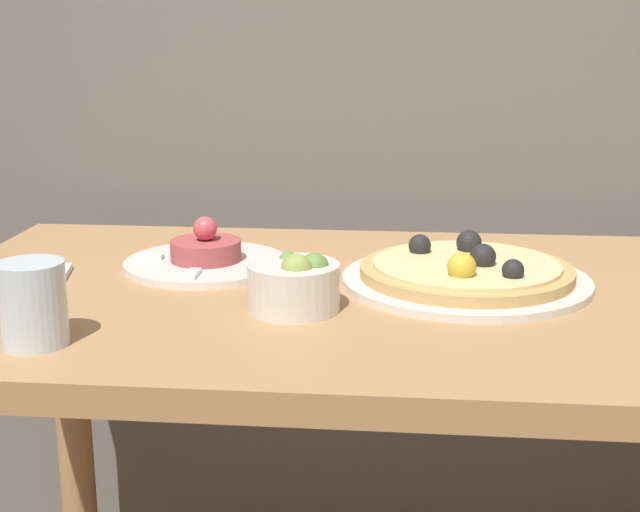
% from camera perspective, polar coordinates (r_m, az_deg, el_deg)
% --- Properties ---
extents(dining_table, '(1.15, 0.67, 0.79)m').
position_cam_1_polar(dining_table, '(1.19, 2.91, -8.24)').
color(dining_table, '#AD7F51').
rests_on(dining_table, ground_plane).
extents(pizza_plate, '(0.32, 0.32, 0.06)m').
position_cam_1_polar(pizza_plate, '(1.18, 9.33, -1.09)').
color(pizza_plate, silver).
rests_on(pizza_plate, dining_table).
extents(tartare_plate, '(0.23, 0.23, 0.07)m').
position_cam_1_polar(tartare_plate, '(1.25, -7.31, -0.10)').
color(tartare_plate, silver).
rests_on(tartare_plate, dining_table).
extents(small_bowl, '(0.11, 0.11, 0.07)m').
position_cam_1_polar(small_bowl, '(1.05, -1.62, -1.79)').
color(small_bowl, silver).
rests_on(small_bowl, dining_table).
extents(drinking_glass, '(0.07, 0.07, 0.09)m').
position_cam_1_polar(drinking_glass, '(0.98, -17.90, -2.92)').
color(drinking_glass, silver).
rests_on(drinking_glass, dining_table).
extents(napkin, '(0.16, 0.11, 0.01)m').
position_cam_1_polar(napkin, '(1.26, -19.04, -1.18)').
color(napkin, white).
rests_on(napkin, dining_table).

